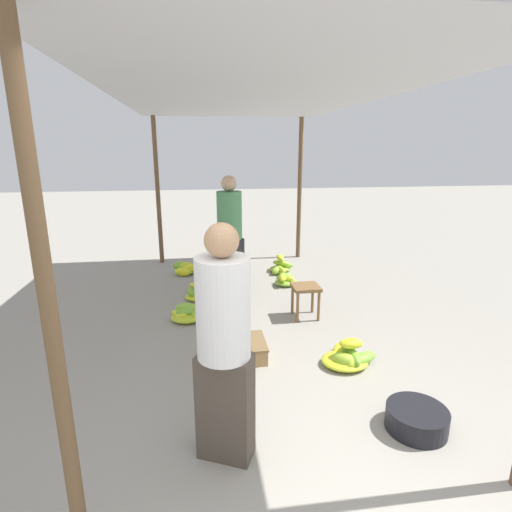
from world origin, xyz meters
TOP-DOWN VIEW (x-y plane):
  - canopy_post_front_left at (-1.33, 0.30)m, footprint 0.08×0.08m
  - canopy_post_back_left at (-1.33, 6.00)m, footprint 0.08×0.08m
  - canopy_post_back_right at (1.33, 6.00)m, footprint 0.08×0.08m
  - canopy_tarp at (0.00, 3.15)m, footprint 3.07×6.10m
  - vendor_foreground at (-0.50, 0.85)m, footprint 0.47×0.47m
  - stool at (0.69, 3.09)m, footprint 0.34×0.34m
  - basin_black at (0.97, 0.89)m, footprint 0.47×0.47m
  - banana_pile_left_0 at (-0.82, 3.22)m, footprint 0.48×0.37m
  - banana_pile_left_1 at (-0.68, 3.91)m, footprint 0.36×0.39m
  - banana_pile_left_2 at (-0.87, 5.17)m, footprint 0.46×0.41m
  - banana_pile_right_0 at (0.71, 4.35)m, footprint 0.35×0.43m
  - banana_pile_right_1 at (0.77, 5.03)m, footprint 0.47×0.52m
  - banana_pile_right_2 at (0.80, 1.88)m, footprint 0.59×0.57m
  - crate_near at (-0.22, 2.19)m, footprint 0.48×0.48m
  - shopper_walking_mid at (-0.17, 4.26)m, footprint 0.45×0.45m

SIDE VIEW (x-z plane):
  - banana_pile_right_2 at x=0.80m, z-range -0.06..0.23m
  - banana_pile_left_0 at x=-0.82m, z-range -0.02..0.20m
  - banana_pile_right_0 at x=0.71m, z-range -0.01..0.19m
  - basin_black at x=0.97m, z-range 0.00..0.18m
  - crate_near at x=-0.22m, z-range 0.00..0.18m
  - banana_pile_left_2 at x=-0.87m, z-range -0.01..0.20m
  - banana_pile_right_1 at x=0.77m, z-range -0.05..0.26m
  - banana_pile_left_1 at x=-0.68m, z-range -0.03..0.24m
  - stool at x=0.69m, z-range 0.13..0.56m
  - vendor_foreground at x=-0.50m, z-range 0.03..1.70m
  - shopper_walking_mid at x=-0.17m, z-range 0.03..1.77m
  - canopy_post_front_left at x=-1.33m, z-range 0.00..2.67m
  - canopy_post_back_left at x=-1.33m, z-range 0.00..2.67m
  - canopy_post_back_right at x=1.33m, z-range 0.00..2.67m
  - canopy_tarp at x=0.00m, z-range 2.67..2.71m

